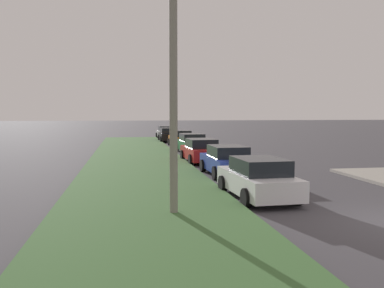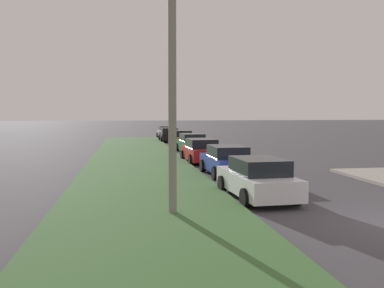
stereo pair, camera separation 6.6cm
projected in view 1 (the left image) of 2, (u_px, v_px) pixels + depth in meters
grass_median at (141, 175)px, 19.86m from camera, size 60.00×6.00×0.12m
parked_car_white at (258, 179)px, 14.67m from camera, size 4.38×2.18×1.47m
parked_car_blue at (227, 161)px, 20.08m from camera, size 4.34×2.10×1.47m
parked_car_red at (201, 151)px, 25.36m from camera, size 4.37×2.16×1.47m
parked_car_green at (191, 143)px, 31.51m from camera, size 4.39×2.19×1.47m
parked_car_orange at (181, 139)px, 37.34m from camera, size 4.31×2.04×1.47m
parked_car_black at (168, 135)px, 43.47m from camera, size 4.30×2.02×1.47m
parked_car_silver at (165, 132)px, 49.00m from camera, size 4.35×2.11×1.47m
streetlight at (185, 67)px, 11.85m from camera, size 0.91×2.84×7.50m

